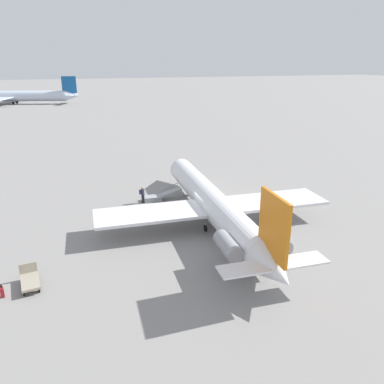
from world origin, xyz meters
name	(u,v)px	position (x,y,z in m)	size (l,w,h in m)	color
ground_plane	(210,220)	(0.00, 0.00, 0.00)	(600.00, 600.00, 0.00)	gray
airplane_main	(213,204)	(-0.88, 0.07, 1.96)	(27.68, 20.88, 6.54)	silver
airplane_far_left	(4,96)	(114.32, 27.17, 2.68)	(39.66, 50.23, 9.02)	silver
boarding_stairs	(156,197)	(6.76, 3.27, 0.37)	(1.31, 4.08, 1.65)	#99999E
passenger	(142,194)	(6.54, 4.77, 1.00)	(0.36, 0.55, 1.74)	#23232D
luggage_cart	(30,280)	(-5.81, 15.10, 0.46)	(2.30, 1.32, 1.22)	#9E937F
suitcase	(2,292)	(-6.42, 16.70, 0.33)	(0.39, 0.27, 0.88)	maroon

